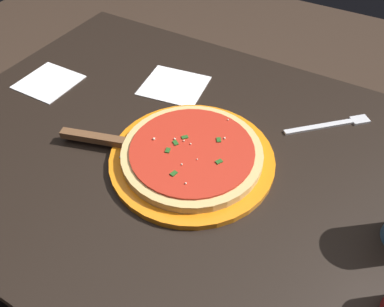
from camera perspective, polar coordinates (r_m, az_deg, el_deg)
The scene contains 7 objects.
restaurant_table at distance 0.83m, azimuth 1.97°, elevation -7.55°, with size 1.13×0.76×0.76m.
serving_plate at distance 0.71m, azimuth 0.00°, elevation -0.78°, with size 0.31×0.31×0.01m, color orange.
pizza at distance 0.70m, azimuth -0.00°, elevation 0.11°, with size 0.26×0.26×0.02m.
pizza_server at distance 0.74m, azimuth -11.64°, elevation 1.74°, with size 0.22×0.11×0.01m.
napkin_folded_right at distance 0.90m, azimuth -2.68°, elevation 10.06°, with size 0.14×0.13×0.00m, color white.
napkin_loose_left at distance 0.97m, azimuth -20.55°, elevation 9.94°, with size 0.12×0.12×0.00m, color white.
fork at distance 0.84m, azimuth 20.13°, elevation 4.07°, with size 0.15×0.14×0.00m.
Camera 1 is at (0.22, -0.44, 1.29)m, focal length 35.86 mm.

